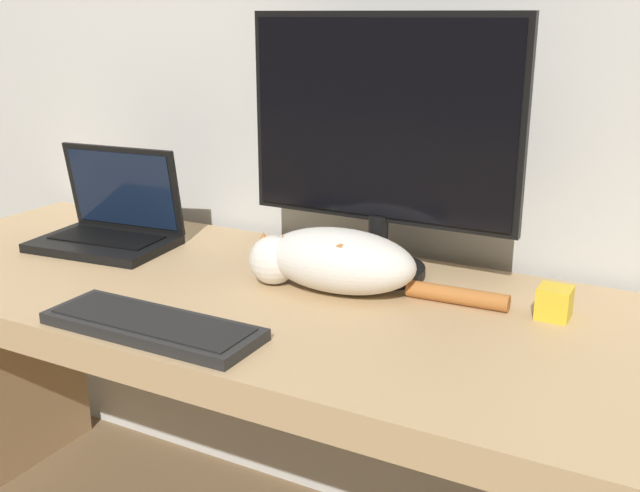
{
  "coord_description": "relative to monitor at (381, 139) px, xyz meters",
  "views": [
    {
      "loc": [
        0.76,
        -0.8,
        1.22
      ],
      "look_at": [
        0.16,
        0.3,
        0.82
      ],
      "focal_mm": 42.0,
      "sensor_mm": 36.0,
      "label": 1
    }
  ],
  "objects": [
    {
      "name": "desk",
      "position": [
        -0.18,
        -0.19,
        -0.41
      ],
      "size": [
        1.74,
        0.67,
        0.7
      ],
      "color": "tan",
      "rests_on": "ground_plane"
    },
    {
      "name": "monitor",
      "position": [
        0.0,
        0.0,
        0.0
      ],
      "size": [
        0.56,
        0.19,
        0.52
      ],
      "color": "black",
      "rests_on": "desk"
    },
    {
      "name": "laptop",
      "position": [
        -0.63,
        -0.1,
        -0.23
      ],
      "size": [
        0.32,
        0.24,
        0.22
      ],
      "rotation": [
        0.0,
        0.0,
        0.1
      ],
      "color": "black",
      "rests_on": "desk"
    },
    {
      "name": "external_keyboard",
      "position": [
        -0.22,
        -0.44,
        -0.27
      ],
      "size": [
        0.39,
        0.13,
        0.02
      ],
      "rotation": [
        0.0,
        0.0,
        0.0
      ],
      "color": "black",
      "rests_on": "desk"
    },
    {
      "name": "cat",
      "position": [
        -0.04,
        -0.12,
        -0.22
      ],
      "size": [
        0.5,
        0.18,
        0.12
      ],
      "rotation": [
        0.0,
        0.0,
        0.05
      ],
      "color": "silver",
      "rests_on": "desk"
    },
    {
      "name": "small_toy",
      "position": [
        0.36,
        -0.06,
        -0.25
      ],
      "size": [
        0.06,
        0.06,
        0.06
      ],
      "color": "gold",
      "rests_on": "desk"
    }
  ]
}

